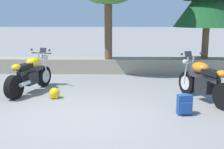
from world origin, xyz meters
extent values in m
plane|color=gray|center=(0.00, 0.00, 0.00)|extent=(120.00, 120.00, 0.00)
cube|color=gray|center=(0.00, 4.80, 0.28)|extent=(36.00, 0.80, 0.55)
cylinder|color=black|center=(-1.39, 2.57, 0.31)|extent=(0.31, 0.63, 0.62)
cylinder|color=black|center=(-1.80, 1.18, 0.31)|extent=(0.35, 0.65, 0.62)
cylinder|color=silver|center=(-1.39, 2.57, 0.31)|extent=(0.26, 0.41, 0.38)
cube|color=black|center=(-1.61, 1.83, 0.41)|extent=(0.44, 0.55, 0.34)
cube|color=#2D2D30|center=(-1.58, 1.92, 0.61)|extent=(0.45, 1.09, 0.12)
ellipsoid|color=yellow|center=(-1.54, 2.07, 0.83)|extent=(0.47, 0.60, 0.26)
cube|color=black|center=(-1.68, 1.61, 0.77)|extent=(0.41, 0.61, 0.12)
ellipsoid|color=yellow|center=(-1.76, 1.32, 0.81)|extent=(0.29, 0.33, 0.16)
cylinder|color=#2D2D30|center=(-1.41, 2.49, 1.03)|extent=(0.64, 0.22, 0.04)
sphere|color=silver|center=(-1.44, 2.64, 0.89)|extent=(0.13, 0.13, 0.13)
sphere|color=silver|center=(-1.31, 2.60, 0.89)|extent=(0.13, 0.13, 0.13)
cube|color=#26282D|center=(-1.39, 2.58, 1.09)|extent=(0.22, 0.15, 0.18)
cylinder|color=silver|center=(-1.58, 1.37, 0.36)|extent=(0.21, 0.40, 0.11)
cylinder|color=silver|center=(-1.49, 2.55, 0.67)|extent=(0.09, 0.17, 0.73)
cylinder|color=silver|center=(-1.32, 2.50, 0.67)|extent=(0.09, 0.17, 0.73)
sphere|color=#2D2D30|center=(-1.71, 2.54, 1.13)|extent=(0.07, 0.07, 0.07)
sphere|color=#2D2D30|center=(-1.14, 2.36, 1.13)|extent=(0.07, 0.07, 0.07)
cylinder|color=black|center=(2.78, 1.78, 0.31)|extent=(0.35, 0.63, 0.62)
cylinder|color=black|center=(3.29, 0.43, 0.31)|extent=(0.39, 0.64, 0.62)
cylinder|color=silver|center=(2.78, 1.78, 0.31)|extent=(0.29, 0.42, 0.38)
cube|color=black|center=(3.05, 1.06, 0.41)|extent=(0.47, 0.56, 0.34)
cube|color=#2D2D30|center=(3.02, 1.15, 0.61)|extent=(0.52, 1.08, 0.12)
ellipsoid|color=orange|center=(2.96, 1.29, 0.83)|extent=(0.50, 0.61, 0.26)
cube|color=black|center=(3.14, 0.84, 0.77)|extent=(0.44, 0.62, 0.12)
ellipsoid|color=orange|center=(3.24, 0.56, 0.81)|extent=(0.31, 0.34, 0.16)
cylinder|color=#2D2D30|center=(2.81, 1.70, 1.03)|extent=(0.63, 0.27, 0.04)
sphere|color=silver|center=(2.69, 1.81, 0.89)|extent=(0.13, 0.13, 0.13)
sphere|color=silver|center=(2.82, 1.86, 0.89)|extent=(0.13, 0.13, 0.13)
cube|color=#26282D|center=(2.77, 1.79, 1.09)|extent=(0.22, 0.16, 0.18)
cylinder|color=silver|center=(3.36, 0.71, 0.36)|extent=(0.24, 0.39, 0.11)
cylinder|color=silver|center=(2.71, 1.71, 0.67)|extent=(0.10, 0.17, 0.73)
cylinder|color=silver|center=(2.88, 1.77, 0.67)|extent=(0.10, 0.17, 0.73)
sphere|color=#2D2D30|center=(2.54, 1.56, 1.13)|extent=(0.07, 0.07, 0.07)
sphere|color=#2D2D30|center=(3.10, 1.77, 1.13)|extent=(0.07, 0.07, 0.07)
cube|color=navy|center=(2.31, 0.07, 0.22)|extent=(0.32, 0.21, 0.44)
cube|color=navy|center=(2.32, -0.04, 0.18)|extent=(0.24, 0.08, 0.24)
ellipsoid|color=navy|center=(2.31, 0.07, 0.43)|extent=(0.30, 0.20, 0.08)
cube|color=#10244B|center=(2.38, 0.18, 0.24)|extent=(0.05, 0.04, 0.37)
cube|color=#10244B|center=(2.21, 0.16, 0.24)|extent=(0.05, 0.04, 0.37)
sphere|color=yellow|center=(-0.78, 1.26, 0.14)|extent=(0.28, 0.28, 0.28)
ellipsoid|color=black|center=(-0.78, 1.18, 0.15)|extent=(0.23, 0.06, 0.12)
cube|color=yellow|center=(-0.78, 1.18, 0.07)|extent=(0.20, 0.08, 0.08)
cylinder|color=brown|center=(0.52, 4.58, 1.76)|extent=(0.28, 0.28, 2.42)
cylinder|color=brown|center=(4.19, 4.93, 1.33)|extent=(0.25, 0.25, 1.57)
cone|color=#194C23|center=(4.19, 4.93, 2.61)|extent=(2.46, 2.46, 1.78)
camera|label=1|loc=(0.86, -5.71, 2.06)|focal=44.65mm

